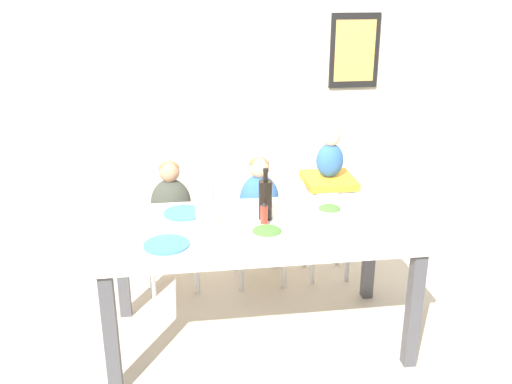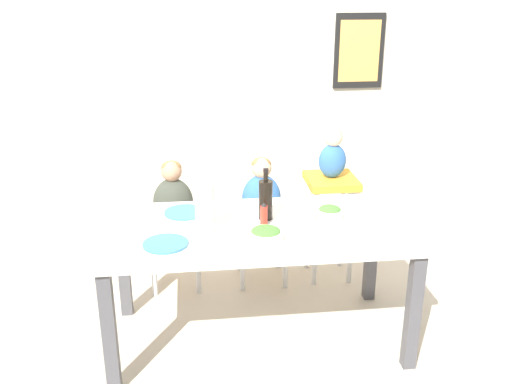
{
  "view_description": "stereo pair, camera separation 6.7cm",
  "coord_description": "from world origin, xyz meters",
  "px_view_note": "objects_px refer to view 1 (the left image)",
  "views": [
    {
      "loc": [
        -0.42,
        -2.9,
        2.04
      ],
      "look_at": [
        0.0,
        0.06,
        0.92
      ],
      "focal_mm": 40.0,
      "sensor_mm": 36.0,
      "label": 1
    },
    {
      "loc": [
        -0.36,
        -2.91,
        2.04
      ],
      "look_at": [
        0.0,
        0.06,
        0.92
      ],
      "focal_mm": 40.0,
      "sensor_mm": 36.0,
      "label": 2
    }
  ],
  "objects_px": {
    "person_baby_right": "(330,152)",
    "dinner_plate_front_left": "(167,245)",
    "person_child_left": "(171,197)",
    "person_child_center": "(259,192)",
    "paper_towel_roll": "(205,210)",
    "salad_bowl_large": "(267,234)",
    "chair_right_highchair": "(328,199)",
    "chair_far_left": "(173,235)",
    "chair_far_center": "(259,230)",
    "wine_glass_near": "(304,204)",
    "dinner_plate_back_left": "(184,213)",
    "wine_bottle": "(265,199)",
    "dinner_plate_back_right": "(346,203)",
    "salad_bowl_small": "(329,212)",
    "dinner_plate_front_right": "(345,239)"
  },
  "relations": [
    {
      "from": "dinner_plate_back_right",
      "to": "wine_glass_near",
      "type": "bearing_deg",
      "value": -139.15
    },
    {
      "from": "paper_towel_roll",
      "to": "dinner_plate_front_right",
      "type": "xyz_separation_m",
      "value": [
        0.72,
        -0.2,
        -0.13
      ]
    },
    {
      "from": "dinner_plate_back_left",
      "to": "dinner_plate_back_right",
      "type": "distance_m",
      "value": 0.99
    },
    {
      "from": "paper_towel_roll",
      "to": "dinner_plate_back_left",
      "type": "height_order",
      "value": "paper_towel_roll"
    },
    {
      "from": "wine_bottle",
      "to": "dinner_plate_front_left",
      "type": "bearing_deg",
      "value": -153.5
    },
    {
      "from": "wine_bottle",
      "to": "person_child_center",
      "type": "bearing_deg",
      "value": 84.84
    },
    {
      "from": "chair_far_left",
      "to": "person_child_left",
      "type": "relative_size",
      "value": 0.98
    },
    {
      "from": "chair_far_center",
      "to": "person_baby_right",
      "type": "bearing_deg",
      "value": 0.12
    },
    {
      "from": "person_baby_right",
      "to": "wine_bottle",
      "type": "relative_size",
      "value": 1.14
    },
    {
      "from": "dinner_plate_front_left",
      "to": "paper_towel_roll",
      "type": "bearing_deg",
      "value": 31.82
    },
    {
      "from": "person_child_center",
      "to": "chair_right_highchair",
      "type": "bearing_deg",
      "value": -0.08
    },
    {
      "from": "salad_bowl_small",
      "to": "dinner_plate_front_right",
      "type": "height_order",
      "value": "salad_bowl_small"
    },
    {
      "from": "dinner_plate_back_right",
      "to": "dinner_plate_front_right",
      "type": "bearing_deg",
      "value": -107.29
    },
    {
      "from": "wine_glass_near",
      "to": "dinner_plate_front_right",
      "type": "height_order",
      "value": "wine_glass_near"
    },
    {
      "from": "wine_glass_near",
      "to": "person_child_left",
      "type": "bearing_deg",
      "value": 134.51
    },
    {
      "from": "person_baby_right",
      "to": "dinner_plate_back_right",
      "type": "relative_size",
      "value": 1.45
    },
    {
      "from": "salad_bowl_large",
      "to": "paper_towel_roll",
      "type": "bearing_deg",
      "value": 154.01
    },
    {
      "from": "chair_far_left",
      "to": "chair_far_center",
      "type": "bearing_deg",
      "value": 0.0
    },
    {
      "from": "chair_far_left",
      "to": "wine_bottle",
      "type": "relative_size",
      "value": 1.48
    },
    {
      "from": "dinner_plate_front_left",
      "to": "wine_glass_near",
      "type": "bearing_deg",
      "value": 10.9
    },
    {
      "from": "chair_far_left",
      "to": "dinner_plate_back_left",
      "type": "distance_m",
      "value": 0.61
    },
    {
      "from": "wine_glass_near",
      "to": "chair_far_left",
      "type": "bearing_deg",
      "value": 134.54
    },
    {
      "from": "chair_right_highchair",
      "to": "dinner_plate_front_left",
      "type": "relative_size",
      "value": 3.15
    },
    {
      "from": "wine_bottle",
      "to": "dinner_plate_back_left",
      "type": "relative_size",
      "value": 1.27
    },
    {
      "from": "salad_bowl_large",
      "to": "dinner_plate_back_right",
      "type": "xyz_separation_m",
      "value": [
        0.57,
        0.45,
        -0.03
      ]
    },
    {
      "from": "person_baby_right",
      "to": "wine_bottle",
      "type": "distance_m",
      "value": 0.83
    },
    {
      "from": "paper_towel_roll",
      "to": "salad_bowl_large",
      "type": "bearing_deg",
      "value": -25.99
    },
    {
      "from": "person_baby_right",
      "to": "dinner_plate_front_left",
      "type": "xyz_separation_m",
      "value": [
        -1.11,
        -0.9,
        -0.19
      ]
    },
    {
      "from": "chair_right_highchair",
      "to": "wine_bottle",
      "type": "height_order",
      "value": "wine_bottle"
    },
    {
      "from": "chair_right_highchair",
      "to": "salad_bowl_large",
      "type": "relative_size",
      "value": 4.12
    },
    {
      "from": "chair_far_center",
      "to": "wine_glass_near",
      "type": "distance_m",
      "value": 0.91
    },
    {
      "from": "salad_bowl_small",
      "to": "dinner_plate_front_left",
      "type": "distance_m",
      "value": 0.96
    },
    {
      "from": "person_child_left",
      "to": "wine_glass_near",
      "type": "relative_size",
      "value": 2.5
    },
    {
      "from": "paper_towel_roll",
      "to": "person_child_left",
      "type": "bearing_deg",
      "value": 104.1
    },
    {
      "from": "person_child_left",
      "to": "salad_bowl_large",
      "type": "distance_m",
      "value": 1.06
    },
    {
      "from": "chair_far_center",
      "to": "wine_bottle",
      "type": "height_order",
      "value": "wine_bottle"
    },
    {
      "from": "chair_far_left",
      "to": "dinner_plate_back_right",
      "type": "relative_size",
      "value": 1.88
    },
    {
      "from": "wine_bottle",
      "to": "person_baby_right",
      "type": "bearing_deg",
      "value": 48.81
    },
    {
      "from": "person_baby_right",
      "to": "wine_glass_near",
      "type": "xyz_separation_m",
      "value": [
        -0.35,
        -0.76,
        -0.06
      ]
    },
    {
      "from": "person_baby_right",
      "to": "paper_towel_roll",
      "type": "distance_m",
      "value": 1.18
    },
    {
      "from": "person_child_left",
      "to": "salad_bowl_large",
      "type": "height_order",
      "value": "person_child_left"
    },
    {
      "from": "dinner_plate_back_left",
      "to": "dinner_plate_back_right",
      "type": "xyz_separation_m",
      "value": [
        0.99,
        0.01,
        0.0
      ]
    },
    {
      "from": "dinner_plate_back_right",
      "to": "dinner_plate_back_left",
      "type": "bearing_deg",
      "value": -179.3
    },
    {
      "from": "person_child_left",
      "to": "person_child_center",
      "type": "xyz_separation_m",
      "value": [
        0.6,
        0.0,
        0.0
      ]
    },
    {
      "from": "chair_far_left",
      "to": "person_child_left",
      "type": "height_order",
      "value": "person_child_left"
    },
    {
      "from": "dinner_plate_front_left",
      "to": "dinner_plate_back_left",
      "type": "bearing_deg",
      "value": 76.69
    },
    {
      "from": "person_baby_right",
      "to": "salad_bowl_small",
      "type": "xyz_separation_m",
      "value": [
        -0.18,
        -0.67,
        -0.16
      ]
    },
    {
      "from": "chair_right_highchair",
      "to": "person_baby_right",
      "type": "xyz_separation_m",
      "value": [
        0.0,
        0.0,
        0.34
      ]
    },
    {
      "from": "chair_far_center",
      "to": "wine_glass_near",
      "type": "height_order",
      "value": "wine_glass_near"
    },
    {
      "from": "person_baby_right",
      "to": "dinner_plate_front_right",
      "type": "bearing_deg",
      "value": -100.11
    }
  ]
}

